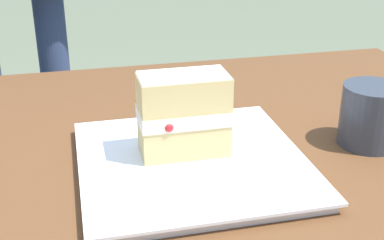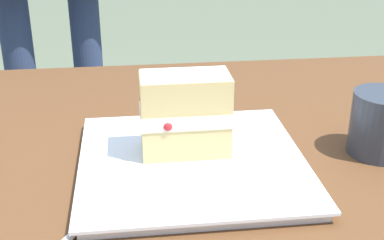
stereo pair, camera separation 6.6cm
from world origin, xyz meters
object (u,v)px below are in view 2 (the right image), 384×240
object	(u,v)px
cake_slice	(185,114)
patio_table	(149,223)
coffee_cup	(382,123)
dessert_plate	(192,163)
dessert_fork	(67,240)

from	to	relation	value
cake_slice	patio_table	bearing A→B (deg)	147.23
patio_table	cake_slice	size ratio (longest dim) A/B	10.21
patio_table	coffee_cup	bearing A→B (deg)	-6.83
dessert_plate	coffee_cup	distance (m)	0.26
dessert_plate	coffee_cup	xyz separation A→B (m)	(0.26, 0.01, 0.04)
patio_table	coffee_cup	world-z (taller)	coffee_cup
patio_table	cake_slice	distance (m)	0.20
coffee_cup	cake_slice	bearing A→B (deg)	178.86
patio_table	coffee_cup	xyz separation A→B (m)	(0.32, -0.04, 0.16)
dessert_plate	cake_slice	distance (m)	0.06
dessert_plate	dessert_fork	size ratio (longest dim) A/B	1.87
patio_table	dessert_fork	size ratio (longest dim) A/B	7.64
cake_slice	coffee_cup	size ratio (longest dim) A/B	1.33
dessert_fork	dessert_plate	bearing A→B (deg)	43.45
cake_slice	coffee_cup	bearing A→B (deg)	-1.14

